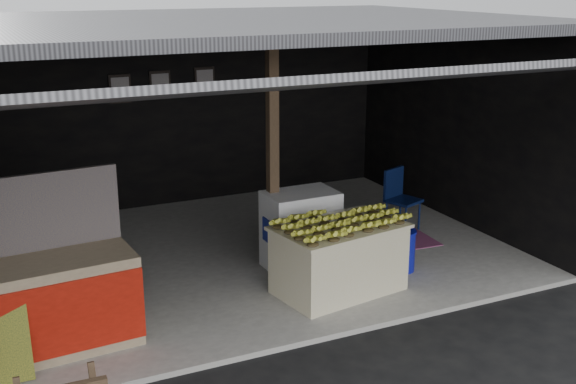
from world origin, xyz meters
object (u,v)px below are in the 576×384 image
white_crate (301,230)px  water_barrel (401,251)px  banana_table (339,258)px  plastic_chair (399,194)px  neighbor_stall (48,301)px

white_crate → water_barrel: 1.24m
banana_table → plastic_chair: 2.35m
white_crate → plastic_chair: 1.98m
white_crate → neighbor_stall: neighbor_stall is taller
white_crate → banana_table: bearing=-86.3°
banana_table → neighbor_stall: neighbor_stall is taller
banana_table → neighbor_stall: size_ratio=0.93×
white_crate → water_barrel: white_crate is taller
white_crate → water_barrel: (1.05, -0.63, -0.24)m
white_crate → water_barrel: bearing=-31.8°
banana_table → water_barrel: banana_table is taller
white_crate → water_barrel: size_ratio=1.98×
banana_table → plastic_chair: plastic_chair is taller
banana_table → water_barrel: bearing=2.8°
plastic_chair → water_barrel: bearing=-142.1°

